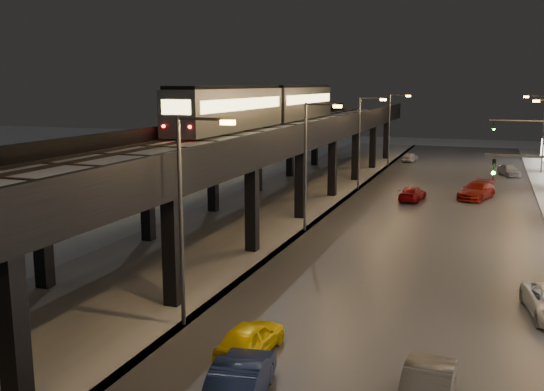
% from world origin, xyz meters
% --- Properties ---
extents(road_surface, '(17.00, 120.00, 0.06)m').
position_xyz_m(road_surface, '(7.50, 35.00, 0.03)').
color(road_surface, '#46474D').
rests_on(road_surface, ground).
extents(under_viaduct_pavement, '(11.00, 120.00, 0.06)m').
position_xyz_m(under_viaduct_pavement, '(-6.00, 35.00, 0.03)').
color(under_viaduct_pavement, '#9FA1A8').
rests_on(under_viaduct_pavement, ground).
extents(elevated_viaduct, '(9.00, 100.00, 6.30)m').
position_xyz_m(elevated_viaduct, '(-6.00, 31.84, 5.62)').
color(elevated_viaduct, black).
rests_on(elevated_viaduct, ground).
extents(viaduct_trackbed, '(8.40, 100.00, 0.32)m').
position_xyz_m(viaduct_trackbed, '(-6.01, 31.97, 6.39)').
color(viaduct_trackbed, '#B2B7C1').
rests_on(viaduct_trackbed, elevated_viaduct).
extents(viaduct_parapet_streetside, '(0.30, 100.00, 1.10)m').
position_xyz_m(viaduct_parapet_streetside, '(-1.65, 32.00, 6.85)').
color(viaduct_parapet_streetside, black).
rests_on(viaduct_parapet_streetside, elevated_viaduct).
extents(viaduct_parapet_far, '(0.30, 100.00, 1.10)m').
position_xyz_m(viaduct_parapet_far, '(-10.35, 32.00, 6.85)').
color(viaduct_parapet_far, black).
rests_on(viaduct_parapet_far, elevated_viaduct).
extents(streetlight_left_1, '(2.57, 0.28, 9.00)m').
position_xyz_m(streetlight_left_1, '(-0.43, 13.00, 5.24)').
color(streetlight_left_1, '#38383A').
rests_on(streetlight_left_1, ground).
extents(streetlight_left_2, '(2.57, 0.28, 9.00)m').
position_xyz_m(streetlight_left_2, '(-0.43, 31.00, 5.24)').
color(streetlight_left_2, '#38383A').
rests_on(streetlight_left_2, ground).
extents(streetlight_left_3, '(2.57, 0.28, 9.00)m').
position_xyz_m(streetlight_left_3, '(-0.43, 49.00, 5.24)').
color(streetlight_left_3, '#38383A').
rests_on(streetlight_left_3, ground).
extents(streetlight_left_4, '(2.57, 0.28, 9.00)m').
position_xyz_m(streetlight_left_4, '(-0.43, 67.00, 5.24)').
color(streetlight_left_4, '#38383A').
rests_on(streetlight_left_4, ground).
extents(streetlight_right_4, '(2.56, 0.28, 9.00)m').
position_xyz_m(streetlight_right_4, '(16.73, 67.00, 5.24)').
color(streetlight_right_4, '#38383A').
rests_on(streetlight_right_4, ground).
extents(traffic_light_rig_b, '(6.10, 0.34, 7.00)m').
position_xyz_m(traffic_light_rig_b, '(15.84, 52.00, 4.50)').
color(traffic_light_rig_b, '#38383A').
rests_on(traffic_light_rig_b, ground).
extents(subway_train, '(2.94, 35.59, 3.51)m').
position_xyz_m(subway_train, '(-8.50, 44.75, 8.36)').
color(subway_train, gray).
rests_on(subway_train, viaduct_trackbed).
extents(car_taxi, '(1.82, 3.92, 1.30)m').
position_xyz_m(car_taxi, '(3.10, 11.26, 0.65)').
color(car_taxi, yellow).
rests_on(car_taxi, ground).
extents(car_near_white, '(2.34, 4.78, 1.51)m').
position_xyz_m(car_near_white, '(4.11, 7.90, 0.75)').
color(car_near_white, '#17244E').
rests_on(car_near_white, ground).
extents(car_mid_dark, '(2.26, 4.48, 1.25)m').
position_xyz_m(car_mid_dark, '(5.04, 44.94, 0.62)').
color(car_mid_dark, maroon).
rests_on(car_mid_dark, ground).
extents(car_far_white, '(2.04, 3.82, 1.24)m').
position_xyz_m(car_far_white, '(1.34, 72.50, 0.62)').
color(car_far_white, silver).
rests_on(car_far_white, ground).
extents(car_onc_white, '(3.61, 5.68, 1.53)m').
position_xyz_m(car_onc_white, '(10.37, 47.78, 0.77)').
color(car_onc_white, maroon).
rests_on(car_onc_white, ground).
extents(car_onc_red, '(2.77, 4.21, 1.33)m').
position_xyz_m(car_onc_red, '(13.44, 63.44, 0.67)').
color(car_onc_red, '#8F929C').
rests_on(car_onc_red, ground).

